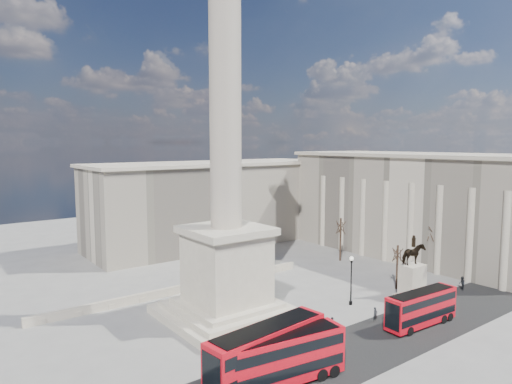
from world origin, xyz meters
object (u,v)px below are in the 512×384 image
object	(u,v)px
pedestrian_walking	(375,314)
pedestrian_standing	(462,283)
nelsons_column	(226,209)
red_bus_b	(285,357)
red_bus_a	(268,352)
pedestrian_crossing	(332,325)
victorian_lamp	(351,276)
red_bus_c	(422,308)
equestrian_statue	(412,276)

from	to	relation	value
pedestrian_walking	pedestrian_standing	world-z (taller)	pedestrian_standing
nelsons_column	red_bus_b	bearing A→B (deg)	-105.49
pedestrian_walking	red_bus_a	bearing A→B (deg)	-171.66
nelsons_column	red_bus_b	distance (m)	19.31
pedestrian_walking	pedestrian_crossing	distance (m)	6.42
victorian_lamp	pedestrian_walking	world-z (taller)	victorian_lamp
red_bus_b	pedestrian_crossing	world-z (taller)	red_bus_b
pedestrian_standing	pedestrian_crossing	size ratio (longest dim) A/B	1.04
red_bus_a	pedestrian_standing	xyz separation A→B (m)	(36.82, 2.75, -1.61)
victorian_lamp	red_bus_a	bearing A→B (deg)	-157.73
red_bus_c	equestrian_statue	distance (m)	9.63
red_bus_b	equestrian_statue	distance (m)	28.43
red_bus_b	victorian_lamp	size ratio (longest dim) A/B	1.81
red_bus_c	pedestrian_walking	world-z (taller)	red_bus_c
nelsons_column	pedestrian_crossing	world-z (taller)	nelsons_column
pedestrian_standing	red_bus_c	bearing A→B (deg)	-22.85
red_bus_c	pedestrian_crossing	bearing A→B (deg)	157.95
nelsons_column	equestrian_statue	size ratio (longest dim) A/B	5.92
red_bus_a	red_bus_b	bearing A→B (deg)	-64.75
equestrian_statue	pedestrian_standing	distance (m)	8.88
pedestrian_standing	equestrian_statue	bearing A→B (deg)	-52.45
red_bus_a	equestrian_statue	xyz separation A→B (m)	(28.50, 5.11, 0.37)
equestrian_statue	pedestrian_standing	size ratio (longest dim) A/B	4.40
red_bus_b	red_bus_a	bearing A→B (deg)	129.16
equestrian_statue	pedestrian_crossing	distance (m)	17.12
victorian_lamp	pedestrian_standing	size ratio (longest dim) A/B	3.27
pedestrian_standing	nelsons_column	bearing A→B (deg)	-56.54
equestrian_statue	pedestrian_crossing	size ratio (longest dim) A/B	4.57
red_bus_c	pedestrian_crossing	distance (m)	10.66
victorian_lamp	pedestrian_standing	bearing A→B (deg)	-17.77
red_bus_c	equestrian_statue	xyz separation A→B (m)	(7.32, 6.19, 0.85)
nelsons_column	pedestrian_walking	bearing A→B (deg)	-41.87
pedestrian_walking	pedestrian_crossing	world-z (taller)	pedestrian_crossing
red_bus_c	pedestrian_standing	bearing A→B (deg)	16.84
red_bus_b	red_bus_c	size ratio (longest dim) A/B	1.14
equestrian_statue	pedestrian_standing	xyz separation A→B (m)	(8.33, -2.36, -1.98)
red_bus_b	nelsons_column	bearing A→B (deg)	82.40
red_bus_c	pedestrian_walking	xyz separation A→B (m)	(-3.21, 3.83, -1.23)
red_bus_c	red_bus_a	bearing A→B (deg)	-179.83
pedestrian_walking	pedestrian_standing	xyz separation A→B (m)	(18.86, 0.00, 0.10)
red_bus_a	pedestrian_crossing	world-z (taller)	red_bus_a
pedestrian_standing	red_bus_b	bearing A→B (deg)	-30.13
red_bus_b	pedestrian_standing	xyz separation A→B (m)	(36.01, 4.08, -1.40)
red_bus_b	red_bus_c	world-z (taller)	red_bus_b
red_bus_a	red_bus_b	world-z (taller)	red_bus_a
red_bus_c	victorian_lamp	size ratio (longest dim) A/B	1.58
victorian_lamp	equestrian_statue	bearing A→B (deg)	-19.60
red_bus_c	equestrian_statue	bearing A→B (deg)	43.31
pedestrian_crossing	pedestrian_walking	bearing A→B (deg)	-105.78
red_bus_a	victorian_lamp	size ratio (longest dim) A/B	1.96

